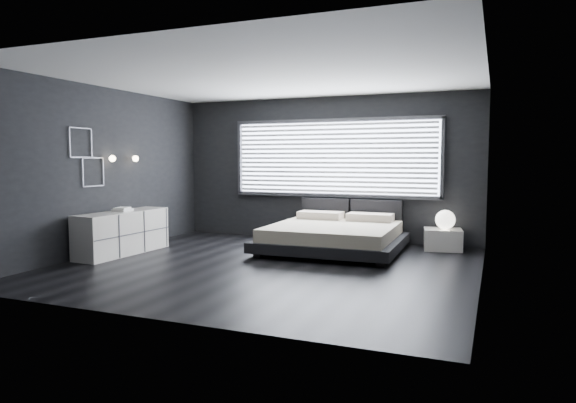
% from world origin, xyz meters
% --- Properties ---
extents(room, '(6.04, 6.00, 2.80)m').
position_xyz_m(room, '(0.00, 0.00, 1.40)').
color(room, black).
rests_on(room, ground).
extents(window, '(4.14, 0.09, 1.52)m').
position_xyz_m(window, '(0.20, 2.70, 1.61)').
color(window, white).
rests_on(window, ground).
extents(headboard, '(1.96, 0.16, 0.52)m').
position_xyz_m(headboard, '(0.57, 2.64, 0.57)').
color(headboard, black).
rests_on(headboard, ground).
extents(sconce_near, '(0.18, 0.11, 0.11)m').
position_xyz_m(sconce_near, '(-2.88, 0.05, 1.60)').
color(sconce_near, silver).
rests_on(sconce_near, ground).
extents(sconce_far, '(0.18, 0.11, 0.11)m').
position_xyz_m(sconce_far, '(-2.88, 0.65, 1.60)').
color(sconce_far, silver).
rests_on(sconce_far, ground).
extents(wall_art_upper, '(0.01, 0.48, 0.48)m').
position_xyz_m(wall_art_upper, '(-2.98, -0.55, 1.85)').
color(wall_art_upper, '#47474C').
rests_on(wall_art_upper, ground).
extents(wall_art_lower, '(0.01, 0.48, 0.48)m').
position_xyz_m(wall_art_lower, '(-2.98, -0.30, 1.38)').
color(wall_art_lower, '#47474C').
rests_on(wall_art_lower, ground).
extents(bed, '(2.36, 2.26, 0.60)m').
position_xyz_m(bed, '(0.57, 1.54, 0.28)').
color(bed, black).
rests_on(bed, ground).
extents(nightstand, '(0.71, 0.62, 0.37)m').
position_xyz_m(nightstand, '(2.30, 2.40, 0.19)').
color(nightstand, white).
rests_on(nightstand, ground).
extents(orb_lamp, '(0.34, 0.34, 0.34)m').
position_xyz_m(orb_lamp, '(2.34, 2.37, 0.54)').
color(orb_lamp, white).
rests_on(orb_lamp, nightstand).
extents(dresser, '(0.58, 1.81, 0.72)m').
position_xyz_m(dresser, '(-2.65, -0.02, 0.36)').
color(dresser, white).
rests_on(dresser, ground).
extents(book_stack, '(0.28, 0.35, 0.06)m').
position_xyz_m(book_stack, '(-2.68, 0.02, 0.75)').
color(book_stack, silver).
rests_on(book_stack, dresser).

